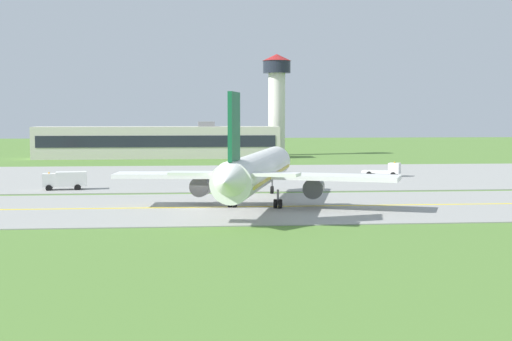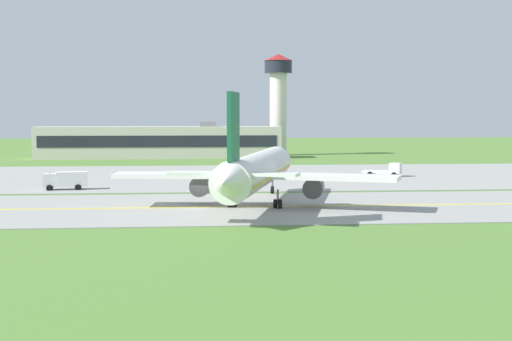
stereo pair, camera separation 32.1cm
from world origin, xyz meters
TOP-DOWN VIEW (x-y plane):
  - ground_plane at (0.00, 0.00)m, footprint 500.00×500.00m
  - taxiway_strip at (0.00, 0.00)m, footprint 240.00×28.00m
  - apron_pad at (10.00, 42.00)m, footprint 140.00×52.00m
  - taxiway_centreline at (0.00, 0.00)m, footprint 220.00×0.60m
  - airplane_lead at (6.82, 0.59)m, footprint 32.06×39.20m
  - service_truck_fuel at (32.76, 38.84)m, footprint 6.61×4.84m
  - service_truck_catering at (-18.20, 21.24)m, footprint 6.22×2.95m
  - terminal_building at (-8.37, 95.91)m, footprint 59.02×8.35m
  - control_tower at (22.08, 107.23)m, footprint 7.60×7.60m

SIDE VIEW (x-z plane):
  - ground_plane at x=0.00m, z-range 0.00..0.00m
  - taxiway_strip at x=0.00m, z-range 0.00..0.10m
  - apron_pad at x=10.00m, z-range 0.00..0.10m
  - taxiway_centreline at x=0.00m, z-range 0.10..0.11m
  - service_truck_fuel at x=32.76m, z-range -0.11..2.48m
  - service_truck_catering at x=-18.20m, z-range 0.23..2.83m
  - terminal_building at x=-8.37m, z-range -0.58..8.35m
  - airplane_lead at x=6.82m, z-range -2.22..10.48m
  - control_tower at x=22.08m, z-range 2.73..29.10m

